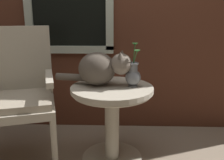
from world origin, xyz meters
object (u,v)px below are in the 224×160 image
object	(u,v)px
cat	(100,68)
pewter_vase_with_ivy	(133,75)
wicker_chair	(17,90)
wicker_side_table	(112,111)

from	to	relation	value
cat	pewter_vase_with_ivy	world-z (taller)	pewter_vase_with_ivy
wicker_chair	pewter_vase_with_ivy	distance (m)	0.89
wicker_chair	cat	bearing A→B (deg)	0.46
wicker_side_table	cat	distance (m)	0.33
wicker_chair	cat	xyz separation A→B (m)	(0.64, 0.01, 0.17)
pewter_vase_with_ivy	cat	bearing A→B (deg)	172.51
wicker_side_table	wicker_chair	size ratio (longest dim) A/B	0.59
pewter_vase_with_ivy	wicker_chair	bearing A→B (deg)	178.28
wicker_chair	pewter_vase_with_ivy	world-z (taller)	wicker_chair
wicker_side_table	cat	size ratio (longest dim) A/B	1.05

